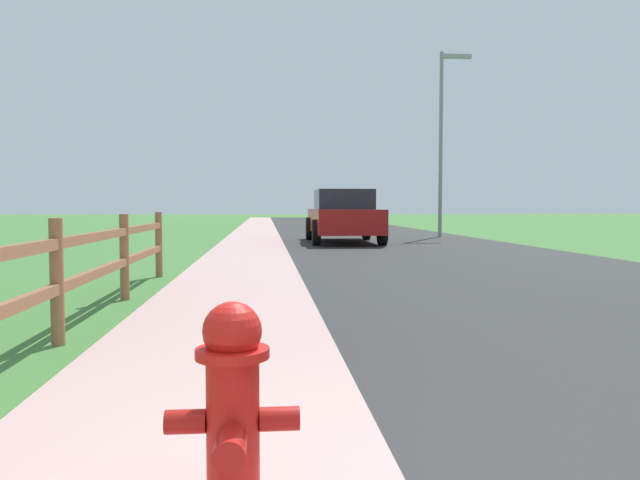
% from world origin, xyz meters
% --- Properties ---
extents(ground_plane, '(120.00, 120.00, 0.00)m').
position_xyz_m(ground_plane, '(0.00, 25.00, 0.00)').
color(ground_plane, '#427737').
extents(road_asphalt, '(7.00, 66.00, 0.01)m').
position_xyz_m(road_asphalt, '(3.50, 27.00, 0.00)').
color(road_asphalt, '#2B2B2B').
rests_on(road_asphalt, ground).
extents(curb_concrete, '(6.00, 66.00, 0.01)m').
position_xyz_m(curb_concrete, '(-3.00, 27.00, 0.00)').
color(curb_concrete, '#C09A95').
rests_on(curb_concrete, ground).
extents(grass_verge, '(5.00, 66.00, 0.00)m').
position_xyz_m(grass_verge, '(-4.50, 27.00, 0.01)').
color(grass_verge, '#427737').
rests_on(grass_verge, ground).
extents(fire_hydrant, '(0.48, 0.42, 0.81)m').
position_xyz_m(fire_hydrant, '(-0.70, 0.56, 0.41)').
color(fire_hydrant, red).
rests_on(fire_hydrant, ground).
extents(rail_fence, '(0.11, 9.92, 1.05)m').
position_xyz_m(rail_fence, '(-2.27, 3.55, 0.61)').
color(rail_fence, '#8E5B3C').
rests_on(rail_fence, ground).
extents(parked_suv_red, '(2.18, 4.90, 1.66)m').
position_xyz_m(parked_suv_red, '(1.88, 17.68, 0.82)').
color(parked_suv_red, maroon).
rests_on(parked_suv_red, ground).
extents(street_lamp, '(1.17, 0.20, 6.77)m').
position_xyz_m(street_lamp, '(6.01, 20.86, 4.00)').
color(street_lamp, gray).
rests_on(street_lamp, ground).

